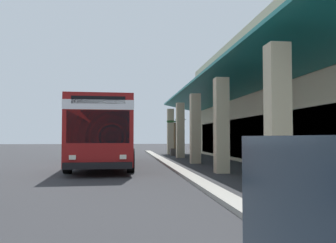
% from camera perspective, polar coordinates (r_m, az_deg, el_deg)
% --- Properties ---
extents(ground, '(120.00, 120.00, 0.00)m').
position_cam_1_polar(ground, '(19.97, 9.03, -6.68)').
color(ground, '#2D2D30').
extents(curb_strip, '(32.86, 0.50, 0.12)m').
position_cam_1_polar(curb_strip, '(20.07, -0.21, -6.52)').
color(curb_strip, '#9E998E').
rests_on(curb_strip, ground).
extents(plaza_building, '(27.68, 13.66, 7.71)m').
position_cam_1_polar(plaza_building, '(23.33, 24.03, 3.60)').
color(plaza_building, '#C6B793').
rests_on(plaza_building, ground).
extents(transit_bus, '(11.29, 3.09, 3.34)m').
position_cam_1_polar(transit_bus, '(18.77, -10.39, -1.28)').
color(transit_bus, maroon).
rests_on(transit_bus, ground).
extents(potted_palm, '(1.60, 1.64, 2.94)m').
position_cam_1_polar(potted_palm, '(28.48, 1.08, -3.75)').
color(potted_palm, '#4C4742').
rests_on(potted_palm, ground).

